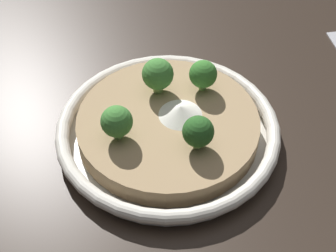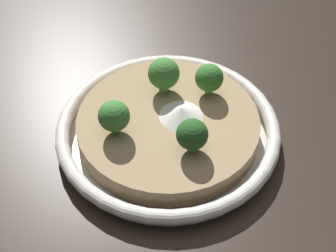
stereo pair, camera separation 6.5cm
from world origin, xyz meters
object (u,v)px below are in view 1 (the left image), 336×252
object	(u,v)px
broccoli_left	(158,75)
broccoli_back_left	(203,74)
broccoli_right	(198,132)
broccoli_front	(117,122)
risotto_bowl	(168,129)

from	to	relation	value
broccoli_left	broccoli_back_left	size ratio (longest dim) A/B	1.12
broccoli_left	broccoli_right	world-z (taller)	broccoli_left
broccoli_front	broccoli_right	world-z (taller)	broccoli_front
risotto_bowl	broccoli_front	bearing A→B (deg)	-106.65
broccoli_left	broccoli_back_left	distance (m)	0.06
broccoli_right	broccoli_left	bearing A→B (deg)	162.25
broccoli_left	broccoli_back_left	xyz separation A→B (m)	(0.04, 0.04, -0.00)
broccoli_front	broccoli_left	bearing A→B (deg)	106.55
risotto_bowl	broccoli_left	distance (m)	0.07
broccoli_back_left	broccoli_right	distance (m)	0.10
broccoli_left	broccoli_front	distance (m)	0.10
broccoli_front	broccoli_back_left	world-z (taller)	broccoli_front
broccoli_back_left	broccoli_front	bearing A→B (deg)	-94.57
broccoli_front	broccoli_back_left	bearing A→B (deg)	85.43
broccoli_left	broccoli_front	xyz separation A→B (m)	(0.03, -0.09, -0.00)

